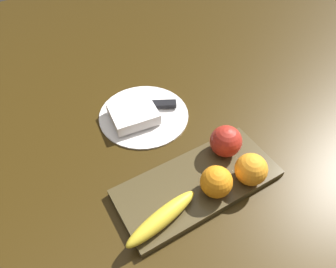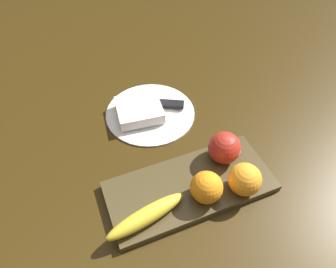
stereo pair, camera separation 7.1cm
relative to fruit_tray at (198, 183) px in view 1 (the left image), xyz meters
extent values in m
plane|color=#35250B|center=(0.01, 0.02, -0.01)|extent=(2.40, 2.40, 0.00)
cube|color=#453A21|center=(0.00, 0.00, 0.00)|extent=(0.36, 0.16, 0.02)
sphere|color=#AB271D|center=(-0.10, -0.04, 0.05)|extent=(0.07, 0.07, 0.07)
ellipsoid|color=yellow|center=(0.12, 0.04, 0.03)|extent=(0.18, 0.07, 0.03)
sphere|color=orange|center=(-0.02, 0.04, 0.04)|extent=(0.07, 0.07, 0.07)
sphere|color=orange|center=(-0.10, 0.05, 0.04)|extent=(0.07, 0.07, 0.07)
cylinder|color=white|center=(0.00, -0.26, 0.00)|extent=(0.24, 0.24, 0.01)
cube|color=white|center=(0.03, -0.26, 0.02)|extent=(0.13, 0.12, 0.03)
cube|color=silver|center=(0.00, -0.29, 0.00)|extent=(0.14, 0.09, 0.00)
cube|color=black|center=(-0.05, -0.26, 0.01)|extent=(0.09, 0.06, 0.01)
camera|label=1|loc=(0.24, 0.28, 0.57)|focal=32.24mm
camera|label=2|loc=(0.18, 0.31, 0.57)|focal=32.24mm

